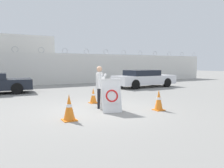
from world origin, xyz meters
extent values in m
plane|color=gray|center=(0.00, 0.00, 0.00)|extent=(90.00, 90.00, 0.00)
cube|color=silver|center=(0.00, 11.15, 1.31)|extent=(36.00, 0.30, 2.62)
torus|color=gray|center=(-1.96, 11.15, 2.84)|extent=(0.47, 0.03, 0.47)
torus|color=gray|center=(0.00, 11.15, 2.84)|extent=(0.47, 0.03, 0.47)
torus|color=gray|center=(1.96, 11.15, 2.84)|extent=(0.47, 0.03, 0.47)
torus|color=gray|center=(3.91, 11.15, 2.84)|extent=(0.47, 0.03, 0.47)
torus|color=gray|center=(5.87, 11.15, 2.84)|extent=(0.47, 0.03, 0.47)
torus|color=gray|center=(7.82, 11.15, 2.84)|extent=(0.47, 0.03, 0.47)
torus|color=gray|center=(9.78, 11.15, 2.84)|extent=(0.47, 0.03, 0.47)
torus|color=gray|center=(11.73, 11.15, 2.84)|extent=(0.47, 0.03, 0.47)
torus|color=gray|center=(13.69, 11.15, 2.84)|extent=(0.47, 0.03, 0.47)
torus|color=gray|center=(15.64, 11.15, 2.84)|extent=(0.47, 0.03, 0.47)
torus|color=gray|center=(17.60, 11.15, 2.84)|extent=(0.47, 0.03, 0.47)
cube|color=silver|center=(-2.90, 17.13, 2.14)|extent=(9.01, 7.70, 4.28)
cube|color=white|center=(0.26, -0.53, 0.57)|extent=(0.76, 0.52, 1.15)
cube|color=white|center=(0.34, -0.23, 0.57)|extent=(0.76, 0.52, 1.15)
cube|color=white|center=(0.30, -0.38, 1.16)|extent=(0.73, 0.26, 0.05)
cube|color=white|center=(0.25, -0.56, 0.60)|extent=(0.58, 0.31, 0.55)
torus|color=red|center=(0.24, -0.57, 0.60)|extent=(0.48, 0.29, 0.45)
cylinder|color=black|center=(0.13, 0.25, 0.39)|extent=(0.15, 0.15, 0.78)
cylinder|color=black|center=(0.22, 0.40, 0.39)|extent=(0.15, 0.15, 0.78)
cube|color=silver|center=(0.18, 0.32, 1.08)|extent=(0.40, 0.46, 0.60)
sphere|color=tan|center=(0.18, 0.32, 1.53)|extent=(0.21, 0.21, 0.21)
cylinder|color=silver|center=(0.04, 0.11, 1.10)|extent=(0.09, 0.09, 0.57)
cylinder|color=silver|center=(0.40, 0.48, 1.07)|extent=(0.32, 0.25, 0.56)
cube|color=orange|center=(1.96, -1.07, 0.01)|extent=(0.36, 0.36, 0.03)
cone|color=orange|center=(1.96, -1.07, 0.40)|extent=(0.31, 0.31, 0.74)
cylinder|color=white|center=(1.96, -1.07, 0.44)|extent=(0.15, 0.15, 0.10)
cube|color=orange|center=(-1.43, -0.95, 0.01)|extent=(0.42, 0.42, 0.03)
cone|color=orange|center=(-1.43, -0.95, 0.42)|extent=(0.35, 0.35, 0.77)
cylinder|color=white|center=(-1.43, -0.95, 0.46)|extent=(0.18, 0.18, 0.11)
cube|color=orange|center=(0.40, 1.46, 0.01)|extent=(0.35, 0.35, 0.03)
cone|color=orange|center=(0.40, 1.46, 0.34)|extent=(0.30, 0.30, 0.63)
cylinder|color=white|center=(0.40, 1.46, 0.37)|extent=(0.15, 0.15, 0.09)
cylinder|color=black|center=(-2.22, 7.79, 0.33)|extent=(0.66, 0.23, 0.65)
cylinder|color=black|center=(-2.32, 6.08, 0.33)|extent=(0.66, 0.23, 0.65)
cylinder|color=black|center=(7.89, 6.83, 0.33)|extent=(0.67, 0.23, 0.67)
cylinder|color=black|center=(7.96, 5.08, 0.33)|extent=(0.67, 0.23, 0.67)
cylinder|color=black|center=(4.93, 6.71, 0.33)|extent=(0.67, 0.23, 0.67)
cylinder|color=black|center=(5.01, 4.96, 0.33)|extent=(0.67, 0.23, 0.67)
cube|color=silver|center=(6.45, 5.89, 0.55)|extent=(4.84, 2.06, 0.64)
cube|color=black|center=(6.21, 5.88, 1.07)|extent=(2.36, 1.77, 0.40)
camera|label=1|loc=(-3.37, -7.33, 1.72)|focal=35.00mm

